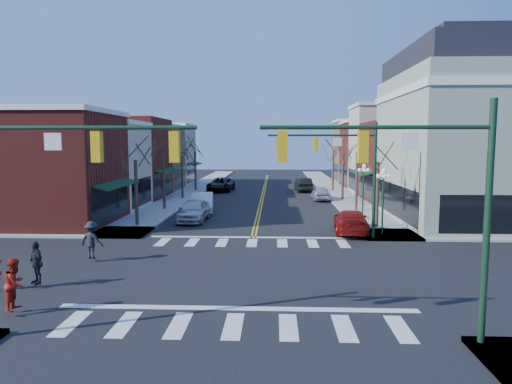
# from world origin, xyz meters

# --- Properties ---
(ground) EXTENTS (160.00, 160.00, 0.00)m
(ground) POSITION_xyz_m (0.00, 0.00, 0.00)
(ground) COLOR black
(ground) RESTS_ON ground
(sidewalk_left) EXTENTS (3.50, 70.00, 0.15)m
(sidewalk_left) POSITION_xyz_m (-8.75, 20.00, 0.07)
(sidewalk_left) COLOR #9E9B93
(sidewalk_left) RESTS_ON ground
(sidewalk_right) EXTENTS (3.50, 70.00, 0.15)m
(sidewalk_right) POSITION_xyz_m (8.75, 20.00, 0.07)
(sidewalk_right) COLOR #9E9B93
(sidewalk_right) RESTS_ON ground
(bldg_left_brick_a) EXTENTS (10.00, 8.50, 8.00)m
(bldg_left_brick_a) POSITION_xyz_m (-15.50, 11.75, 4.00)
(bldg_left_brick_a) COLOR maroon
(bldg_left_brick_a) RESTS_ON ground
(bldg_left_stucco_a) EXTENTS (10.00, 7.00, 7.50)m
(bldg_left_stucco_a) POSITION_xyz_m (-15.50, 19.50, 3.75)
(bldg_left_stucco_a) COLOR #BEB59C
(bldg_left_stucco_a) RESTS_ON ground
(bldg_left_brick_b) EXTENTS (10.00, 9.00, 8.50)m
(bldg_left_brick_b) POSITION_xyz_m (-15.50, 27.50, 4.25)
(bldg_left_brick_b) COLOR maroon
(bldg_left_brick_b) RESTS_ON ground
(bldg_left_tan) EXTENTS (10.00, 7.50, 7.80)m
(bldg_left_tan) POSITION_xyz_m (-15.50, 35.75, 3.90)
(bldg_left_tan) COLOR #947251
(bldg_left_tan) RESTS_ON ground
(bldg_left_stucco_b) EXTENTS (10.00, 8.00, 8.20)m
(bldg_left_stucco_b) POSITION_xyz_m (-15.50, 43.50, 4.10)
(bldg_left_stucco_b) COLOR #BEB59C
(bldg_left_stucco_b) RESTS_ON ground
(bldg_right_brick_a) EXTENTS (10.00, 8.50, 8.00)m
(bldg_right_brick_a) POSITION_xyz_m (15.50, 25.75, 4.00)
(bldg_right_brick_a) COLOR maroon
(bldg_right_brick_a) RESTS_ON ground
(bldg_right_stucco) EXTENTS (10.00, 7.00, 10.00)m
(bldg_right_stucco) POSITION_xyz_m (15.50, 33.50, 5.00)
(bldg_right_stucco) COLOR #BEB59C
(bldg_right_stucco) RESTS_ON ground
(bldg_right_brick_b) EXTENTS (10.00, 8.00, 8.50)m
(bldg_right_brick_b) POSITION_xyz_m (15.50, 41.00, 4.25)
(bldg_right_brick_b) COLOR maroon
(bldg_right_brick_b) RESTS_ON ground
(bldg_right_tan) EXTENTS (10.00, 8.00, 9.00)m
(bldg_right_tan) POSITION_xyz_m (15.50, 49.00, 4.50)
(bldg_right_tan) COLOR #947251
(bldg_right_tan) RESTS_ON ground
(victorian_corner) EXTENTS (12.25, 14.25, 13.30)m
(victorian_corner) POSITION_xyz_m (16.50, 14.50, 6.66)
(victorian_corner) COLOR #929E88
(victorian_corner) RESTS_ON ground
(traffic_mast_near_left) EXTENTS (6.60, 0.28, 7.20)m
(traffic_mast_near_left) POSITION_xyz_m (-5.55, -7.40, 4.71)
(traffic_mast_near_left) COLOR #14331E
(traffic_mast_near_left) RESTS_ON ground
(traffic_mast_near_right) EXTENTS (6.60, 0.28, 7.20)m
(traffic_mast_near_right) POSITION_xyz_m (5.55, -7.40, 4.71)
(traffic_mast_near_right) COLOR #14331E
(traffic_mast_near_right) RESTS_ON ground
(traffic_mast_far_right) EXTENTS (6.60, 0.28, 7.20)m
(traffic_mast_far_right) POSITION_xyz_m (5.55, 7.40, 4.71)
(traffic_mast_far_right) COLOR #14331E
(traffic_mast_far_right) RESTS_ON ground
(lamppost_corner) EXTENTS (0.36, 0.36, 4.33)m
(lamppost_corner) POSITION_xyz_m (8.20, 8.50, 2.96)
(lamppost_corner) COLOR #14331E
(lamppost_corner) RESTS_ON ground
(lamppost_midblock) EXTENTS (0.36, 0.36, 4.33)m
(lamppost_midblock) POSITION_xyz_m (8.20, 15.00, 2.96)
(lamppost_midblock) COLOR #14331E
(lamppost_midblock) RESTS_ON ground
(tree_left_a) EXTENTS (0.24, 0.24, 4.76)m
(tree_left_a) POSITION_xyz_m (-8.40, 11.00, 2.38)
(tree_left_a) COLOR #382B21
(tree_left_a) RESTS_ON ground
(tree_left_b) EXTENTS (0.24, 0.24, 5.04)m
(tree_left_b) POSITION_xyz_m (-8.40, 19.00, 2.52)
(tree_left_b) COLOR #382B21
(tree_left_b) RESTS_ON ground
(tree_left_c) EXTENTS (0.24, 0.24, 4.55)m
(tree_left_c) POSITION_xyz_m (-8.40, 27.00, 2.27)
(tree_left_c) COLOR #382B21
(tree_left_c) RESTS_ON ground
(tree_left_d) EXTENTS (0.24, 0.24, 4.90)m
(tree_left_d) POSITION_xyz_m (-8.40, 35.00, 2.45)
(tree_left_d) COLOR #382B21
(tree_left_d) RESTS_ON ground
(tree_right_a) EXTENTS (0.24, 0.24, 4.62)m
(tree_right_a) POSITION_xyz_m (8.40, 11.00, 2.31)
(tree_right_a) COLOR #382B21
(tree_right_a) RESTS_ON ground
(tree_right_b) EXTENTS (0.24, 0.24, 5.18)m
(tree_right_b) POSITION_xyz_m (8.40, 19.00, 2.59)
(tree_right_b) COLOR #382B21
(tree_right_b) RESTS_ON ground
(tree_right_c) EXTENTS (0.24, 0.24, 4.83)m
(tree_right_c) POSITION_xyz_m (8.40, 27.00, 2.42)
(tree_right_c) COLOR #382B21
(tree_right_c) RESTS_ON ground
(tree_right_d) EXTENTS (0.24, 0.24, 4.97)m
(tree_right_d) POSITION_xyz_m (8.40, 35.00, 2.48)
(tree_right_d) COLOR #382B21
(tree_right_d) RESTS_ON ground
(car_left_near) EXTENTS (2.14, 5.00, 1.68)m
(car_left_near) POSITION_xyz_m (-4.80, 13.51, 0.84)
(car_left_near) COLOR #B8B8BD
(car_left_near) RESTS_ON ground
(car_left_mid) EXTENTS (2.41, 5.31, 1.69)m
(car_left_mid) POSITION_xyz_m (-4.84, 17.83, 0.85)
(car_left_mid) COLOR silver
(car_left_mid) RESTS_ON ground
(car_left_far) EXTENTS (3.16, 6.18, 1.67)m
(car_left_far) POSITION_xyz_m (-5.25, 34.94, 0.84)
(car_left_far) COLOR black
(car_left_far) RESTS_ON ground
(car_right_near) EXTENTS (2.63, 5.43, 1.52)m
(car_right_near) POSITION_xyz_m (6.40, 9.54, 0.76)
(car_right_near) COLOR maroon
(car_right_near) RESTS_ON ground
(car_right_mid) EXTENTS (1.79, 4.32, 1.46)m
(car_right_mid) POSITION_xyz_m (6.10, 26.61, 0.73)
(car_right_mid) COLOR silver
(car_right_mid) RESTS_ON ground
(car_right_far) EXTENTS (2.08, 5.10, 1.64)m
(car_right_far) POSITION_xyz_m (4.83, 35.20, 0.82)
(car_right_far) COLOR black
(car_right_far) RESTS_ON ground
(pedestrian_red_b) EXTENTS (0.77, 0.95, 1.83)m
(pedestrian_red_b) POSITION_xyz_m (-7.69, -5.41, 1.07)
(pedestrian_red_b) COLOR #AD1E12
(pedestrian_red_b) RESTS_ON sidewalk_left
(pedestrian_dark_a) EXTENTS (1.08, 1.00, 1.78)m
(pedestrian_dark_a) POSITION_xyz_m (-8.49, -2.51, 1.04)
(pedestrian_dark_a) COLOR black
(pedestrian_dark_a) RESTS_ON sidewalk_left
(pedestrian_dark_b) EXTENTS (1.35, 0.96, 1.89)m
(pedestrian_dark_b) POSITION_xyz_m (-7.84, 1.63, 1.10)
(pedestrian_dark_b) COLOR black
(pedestrian_dark_b) RESTS_ON sidewalk_left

